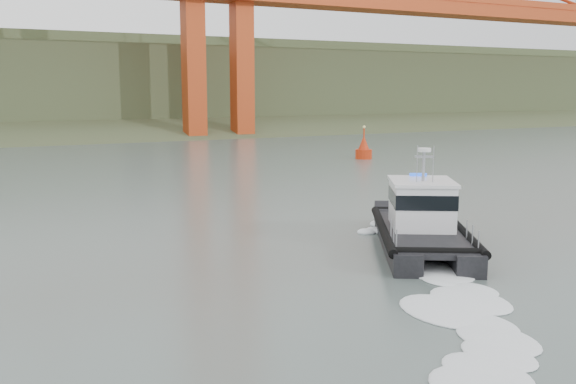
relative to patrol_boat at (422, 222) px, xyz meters
name	(u,v)px	position (x,y,z in m)	size (l,w,h in m)	color
ground	(380,282)	(-4.98, -3.69, -1.25)	(400.00, 400.00, 0.00)	#4A5853
headlands	(34,92)	(-4.98, 121.80, 5.80)	(500.00, 105.36, 27.12)	#324225
patrol_boat	(422,222)	(0.00, 0.00, 0.00)	(8.41, 10.74, 4.98)	black
nav_buoy	(364,150)	(19.87, 34.75, -0.24)	(1.85, 1.85, 3.85)	red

